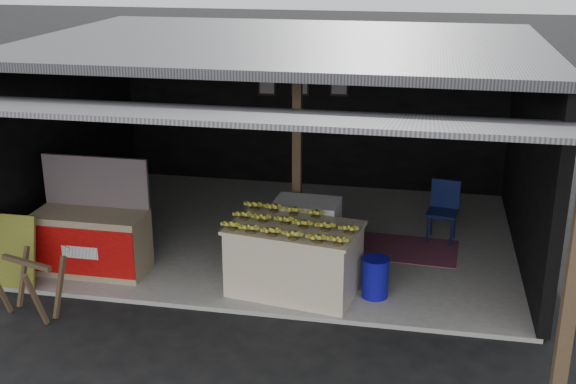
% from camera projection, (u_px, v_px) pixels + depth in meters
% --- Properties ---
extents(ground, '(80.00, 80.00, 0.00)m').
position_uv_depth(ground, '(245.00, 315.00, 8.83)').
color(ground, black).
rests_on(ground, ground).
extents(concrete_slab, '(7.00, 5.00, 0.06)m').
position_uv_depth(concrete_slab, '(285.00, 235.00, 11.14)').
color(concrete_slab, gray).
rests_on(concrete_slab, ground).
extents(shophouse, '(7.40, 7.29, 3.02)m').
position_uv_depth(shophouse, '(289.00, 99.00, 10.74)').
color(shophouse, black).
rests_on(shophouse, ground).
extents(banana_table, '(1.76, 1.25, 0.90)m').
position_uv_depth(banana_table, '(294.00, 259.00, 9.16)').
color(banana_table, beige).
rests_on(banana_table, concrete_slab).
extents(banana_pile, '(1.63, 1.13, 0.18)m').
position_uv_depth(banana_pile, '(294.00, 220.00, 8.99)').
color(banana_pile, gold).
rests_on(banana_pile, banana_table).
extents(white_crate, '(0.90, 0.64, 0.96)m').
position_uv_depth(white_crate, '(306.00, 234.00, 9.86)').
color(white_crate, white).
rests_on(white_crate, concrete_slab).
extents(neighbor_stall, '(1.50, 0.68, 1.55)m').
position_uv_depth(neighbor_stall, '(91.00, 239.00, 9.73)').
color(neighbor_stall, '#998466').
rests_on(neighbor_stall, concrete_slab).
extents(green_signboard, '(0.64, 0.26, 0.95)m').
position_uv_depth(green_signboard, '(12.00, 251.00, 9.31)').
color(green_signboard, black).
rests_on(green_signboard, concrete_slab).
extents(sawhorse, '(0.83, 0.82, 0.75)m').
position_uv_depth(sawhorse, '(29.00, 281.00, 8.65)').
color(sawhorse, '#4D3A26').
rests_on(sawhorse, ground).
extents(water_barrel, '(0.33, 0.33, 0.49)m').
position_uv_depth(water_barrel, '(375.00, 279.00, 9.09)').
color(water_barrel, '#0E0D90').
rests_on(water_barrel, concrete_slab).
extents(plastic_chair, '(0.49, 0.49, 0.90)m').
position_uv_depth(plastic_chair, '(444.00, 205.00, 10.77)').
color(plastic_chair, '#0B143E').
rests_on(plastic_chair, concrete_slab).
extents(magenta_rug, '(1.56, 1.10, 0.01)m').
position_uv_depth(magenta_rug, '(405.00, 249.00, 10.56)').
color(magenta_rug, maroon).
rests_on(magenta_rug, concrete_slab).
extents(picture_frames, '(1.62, 0.04, 0.46)m').
position_uv_depth(picture_frames, '(302.00, 84.00, 12.76)').
color(picture_frames, black).
rests_on(picture_frames, shophouse).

